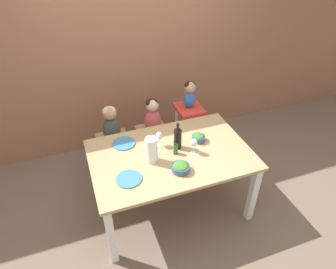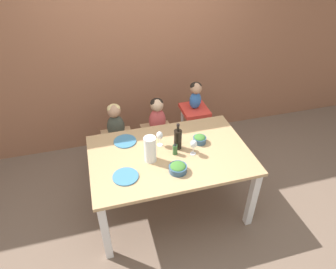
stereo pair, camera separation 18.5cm
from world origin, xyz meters
name	(u,v)px [view 2 (the right image)]	position (x,y,z in m)	size (l,w,h in m)	color
ground_plane	(170,204)	(0.00, 0.00, 0.00)	(14.00, 14.00, 0.00)	#705B4C
wall_back	(140,47)	(0.00, 1.40, 1.35)	(10.00, 0.06, 2.70)	#8E5B42
dining_table	(170,161)	(0.00, 0.00, 0.66)	(1.59, 1.03, 0.75)	tan
chair_far_left	(118,142)	(-0.45, 0.80, 0.39)	(0.38, 0.42, 0.47)	silver
chair_far_center	(158,136)	(0.06, 0.80, 0.39)	(0.38, 0.42, 0.47)	silver
chair_right_highchair	(194,119)	(0.55, 0.80, 0.56)	(0.32, 0.36, 0.73)	silver
person_child_left	(115,121)	(-0.45, 0.80, 0.72)	(0.21, 0.16, 0.46)	#3D4238
person_child_center	(157,114)	(0.06, 0.80, 0.72)	(0.21, 0.16, 0.46)	#C64C4C
person_baby_right	(196,93)	(0.55, 0.80, 0.94)	(0.15, 0.15, 0.35)	#3366B2
wine_bottle	(178,139)	(0.10, 0.07, 0.87)	(0.08, 0.08, 0.29)	black
paper_towel_roll	(150,149)	(-0.21, -0.04, 0.89)	(0.11, 0.11, 0.27)	white
wine_glass_near	(194,144)	(0.22, -0.06, 0.87)	(0.07, 0.07, 0.17)	white
wine_glass_far	(160,136)	(-0.06, 0.16, 0.87)	(0.07, 0.07, 0.17)	white
salad_bowl_large	(178,168)	(0.00, -0.26, 0.80)	(0.17, 0.17, 0.08)	#335675
salad_bowl_small	(200,139)	(0.35, 0.10, 0.80)	(0.14, 0.14, 0.08)	#335675
dinner_plate_front_left	(126,176)	(-0.48, -0.21, 0.76)	(0.24, 0.24, 0.01)	teal
dinner_plate_back_left	(125,141)	(-0.40, 0.31, 0.76)	(0.24, 0.24, 0.01)	teal
condiment_bottle_hot_sauce	(175,149)	(0.05, -0.02, 0.82)	(0.05, 0.05, 0.13)	#336633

